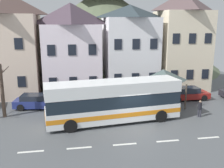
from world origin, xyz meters
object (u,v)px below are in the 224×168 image
public_bench (133,94)px  transit_bus (114,102)px  hilltop_castle (104,24)px  pedestrian_01 (149,102)px  townhouse_03 (182,41)px  parked_car_02 (38,101)px  bus_shelter (163,75)px  parked_car_00 (187,94)px  townhouse_01 (72,49)px  townhouse_02 (130,49)px  pedestrian_00 (200,108)px  bare_tree_02 (2,90)px  townhouse_00 (10,44)px

public_bench → transit_bus: bearing=-117.6°
hilltop_castle → pedestrian_01: bearing=-89.1°
townhouse_03 → parked_car_02: size_ratio=2.46×
public_bench → townhouse_03: bearing=28.3°
bus_shelter → parked_car_00: (3.20, 1.24, -2.30)m
parked_car_02 → townhouse_03: bearing=26.1°
hilltop_castle → bus_shelter: bearing=-85.0°
hilltop_castle → pedestrian_01: (0.40, -26.66, -6.85)m
townhouse_01 → bus_shelter: townhouse_01 is taller
townhouse_03 → pedestrian_01: 11.03m
townhouse_02 → pedestrian_00: bearing=-69.5°
parked_car_00 → pedestrian_00: (-1.24, -4.99, 0.19)m
townhouse_02 → pedestrian_00: size_ratio=6.72×
bare_tree_02 → public_bench: bearing=15.9°
townhouse_00 → transit_bus: townhouse_00 is taller
townhouse_01 → public_bench: 8.53m
bus_shelter → pedestrian_01: size_ratio=2.36×
townhouse_02 → pedestrian_01: bearing=-90.0°
townhouse_00 → townhouse_02: townhouse_00 is taller
parked_car_00 → pedestrian_01: 5.74m
townhouse_00 → bus_shelter: (15.16, -6.94, -2.58)m
bus_shelter → townhouse_02: bearing=105.9°
townhouse_00 → pedestrian_01: size_ratio=7.26×
transit_bus → pedestrian_00: transit_bus is taller
townhouse_01 → hilltop_castle: hilltop_castle is taller
townhouse_00 → townhouse_01: size_ratio=1.11×
transit_bus → townhouse_02: bearing=63.2°
hilltop_castle → pedestrian_00: hilltop_castle is taller
townhouse_00 → bus_shelter: 16.87m
bare_tree_02 → pedestrian_00: bearing=-9.6°
pedestrian_01 → public_bench: (-0.46, 4.01, -0.33)m
townhouse_01 → parked_car_00: size_ratio=2.30×
parked_car_00 → public_bench: size_ratio=2.46×
bus_shelter → pedestrian_00: bus_shelter is taller
transit_bus → bus_shelter: (5.44, 3.57, 1.25)m
townhouse_00 → hilltop_castle: bearing=54.6°
transit_bus → public_bench: (3.16, 6.06, -1.22)m
townhouse_02 → parked_car_02: (-10.04, -5.41, -4.27)m
pedestrian_00 → public_bench: 7.55m
public_bench → parked_car_02: bearing=-170.9°
pedestrian_01 → bare_tree_02: (-12.63, 0.54, 1.55)m
townhouse_02 → pedestrian_00: 11.54m
townhouse_02 → townhouse_03: size_ratio=0.87×
parked_car_02 → public_bench: 9.70m
parked_car_00 → parked_car_02: 15.06m
townhouse_03 → parked_car_02: (-16.32, -5.16, -5.03)m
pedestrian_00 → townhouse_00: bearing=148.0°
bus_shelter → pedestrian_00: 4.73m
bus_shelter → parked_car_00: bus_shelter is taller
townhouse_03 → public_bench: (-6.74, -3.63, -5.20)m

